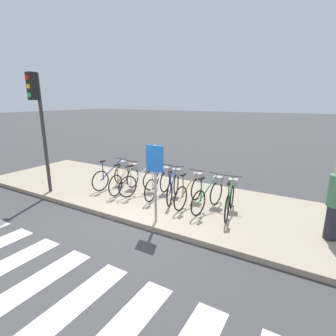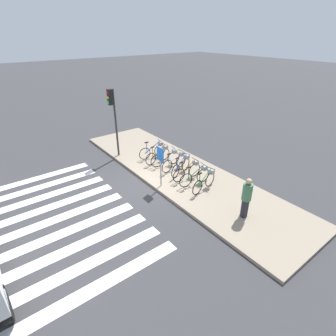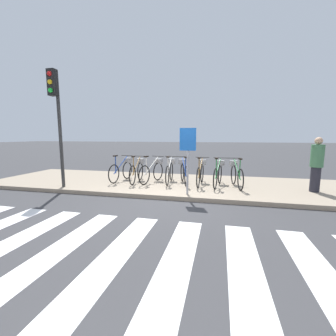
{
  "view_description": "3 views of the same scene",
  "coord_description": "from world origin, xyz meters",
  "views": [
    {
      "loc": [
        3.72,
        -4.45,
        2.9
      ],
      "look_at": [
        0.67,
        0.71,
        1.33
      ],
      "focal_mm": 28.0,
      "sensor_mm": 36.0,
      "label": 1
    },
    {
      "loc": [
        8.52,
        -5.38,
        6.11
      ],
      "look_at": [
        0.87,
        0.46,
        1.05
      ],
      "focal_mm": 28.0,
      "sensor_mm": 36.0,
      "label": 2
    },
    {
      "loc": [
        1.44,
        -5.7,
        1.71
      ],
      "look_at": [
        -0.0,
        0.46,
        0.81
      ],
      "focal_mm": 24.0,
      "sensor_mm": 36.0,
      "label": 3
    }
  ],
  "objects": [
    {
      "name": "pedestrian",
      "position": [
        4.12,
        1.44,
        0.94
      ],
      "size": [
        0.34,
        0.34,
        1.57
      ],
      "color": "#23232D",
      "rests_on": "sidewalk"
    },
    {
      "name": "parked_bicycle_7",
      "position": [
        1.95,
        1.61,
        0.54
      ],
      "size": [
        0.46,
        1.52,
        0.95
      ],
      "color": "black",
      "rests_on": "sidewalk"
    },
    {
      "name": "traffic_light",
      "position": [
        -3.39,
        0.24,
        2.65
      ],
      "size": [
        0.24,
        0.4,
        3.51
      ],
      "color": "#2D2D2D",
      "rests_on": "sidewalk"
    },
    {
      "name": "parked_bicycle_4",
      "position": [
        0.24,
        1.76,
        0.54
      ],
      "size": [
        0.61,
        1.48,
        0.95
      ],
      "color": "black",
      "rests_on": "sidewalk"
    },
    {
      "name": "parked_bicycle_1",
      "position": [
        -1.37,
        1.62,
        0.54
      ],
      "size": [
        0.46,
        1.54,
        0.95
      ],
      "color": "black",
      "rests_on": "sidewalk"
    },
    {
      "name": "parked_bicycle_6",
      "position": [
        1.4,
        1.62,
        0.54
      ],
      "size": [
        0.46,
        1.53,
        0.95
      ],
      "color": "black",
      "rests_on": "sidewalk"
    },
    {
      "name": "ground_plane",
      "position": [
        0.0,
        0.0,
        0.0
      ],
      "size": [
        120.0,
        120.0,
        0.0
      ],
      "primitive_type": "plane",
      "color": "#38383A"
    },
    {
      "name": "sidewalk",
      "position": [
        0.0,
        1.78,
        0.06
      ],
      "size": [
        13.2,
        3.56,
        0.12
      ],
      "color": "gray",
      "rests_on": "ground_plane"
    },
    {
      "name": "parked_bicycle_2",
      "position": [
        -0.83,
        1.71,
        0.54
      ],
      "size": [
        0.56,
        1.5,
        0.95
      ],
      "color": "black",
      "rests_on": "sidewalk"
    },
    {
      "name": "sign_post",
      "position": [
        0.58,
        0.29,
        1.36
      ],
      "size": [
        0.44,
        0.07,
        1.81
      ],
      "color": "#99999E",
      "rests_on": "sidewalk"
    },
    {
      "name": "parked_bicycle_5",
      "position": [
        0.83,
        1.67,
        0.54
      ],
      "size": [
        0.46,
        1.54,
        0.95
      ],
      "color": "black",
      "rests_on": "sidewalk"
    },
    {
      "name": "parked_bicycle_0",
      "position": [
        -1.99,
        1.72,
        0.54
      ],
      "size": [
        0.46,
        1.53,
        0.95
      ],
      "color": "black",
      "rests_on": "sidewalk"
    },
    {
      "name": "parked_bicycle_3",
      "position": [
        -0.24,
        1.77,
        0.54
      ],
      "size": [
        0.46,
        1.54,
        0.95
      ],
      "color": "black",
      "rests_on": "sidewalk"
    }
  ]
}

